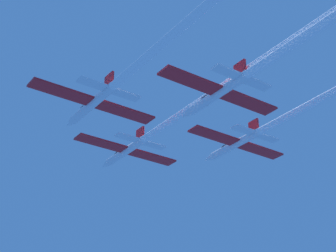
{
  "coord_description": "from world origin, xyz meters",
  "views": [
    {
      "loc": [
        -39.28,
        -67.96,
        -35.36
      ],
      "look_at": [
        -0.03,
        -11.9,
        0.17
      ],
      "focal_mm": 58.81,
      "sensor_mm": 36.0,
      "label": 1
    }
  ],
  "objects_px": {
    "jet_lead": "(199,102)",
    "jet_right_wing": "(324,97)",
    "jet_slot": "(322,25)",
    "jet_left_wing": "(178,30)"
  },
  "relations": [
    {
      "from": "jet_left_wing",
      "to": "jet_slot",
      "type": "xyz_separation_m",
      "value": [
        11.28,
        -9.33,
        -0.25
      ]
    },
    {
      "from": "jet_left_wing",
      "to": "jet_right_wing",
      "type": "relative_size",
      "value": 1.05
    },
    {
      "from": "jet_slot",
      "to": "jet_left_wing",
      "type": "bearing_deg",
      "value": 140.41
    },
    {
      "from": "jet_lead",
      "to": "jet_left_wing",
      "type": "distance_m",
      "value": 17.09
    },
    {
      "from": "jet_lead",
      "to": "jet_left_wing",
      "type": "height_order",
      "value": "jet_lead"
    },
    {
      "from": "jet_lead",
      "to": "jet_right_wing",
      "type": "bearing_deg",
      "value": -39.25
    },
    {
      "from": "jet_lead",
      "to": "jet_right_wing",
      "type": "xyz_separation_m",
      "value": [
        12.59,
        -10.28,
        0.14
      ]
    },
    {
      "from": "jet_right_wing",
      "to": "jet_slot",
      "type": "xyz_separation_m",
      "value": [
        -13.43,
        -11.05,
        -1.41
      ]
    },
    {
      "from": "jet_right_wing",
      "to": "jet_left_wing",
      "type": "bearing_deg",
      "value": -176.01
    },
    {
      "from": "jet_right_wing",
      "to": "jet_lead",
      "type": "bearing_deg",
      "value": 140.75
    }
  ]
}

